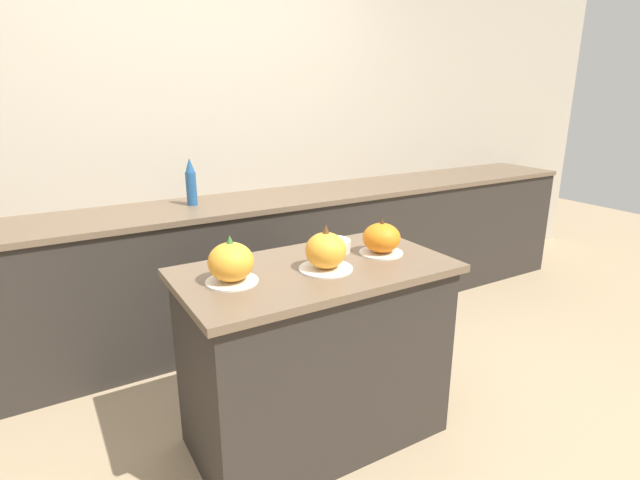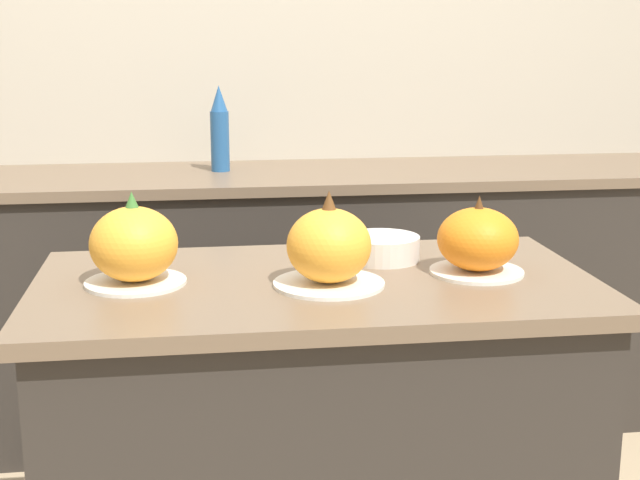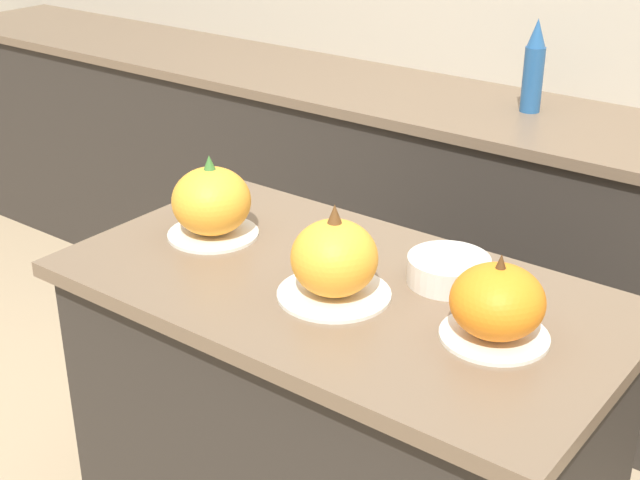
{
  "view_description": "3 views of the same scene",
  "coord_description": "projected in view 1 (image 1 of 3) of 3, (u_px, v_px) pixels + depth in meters",
  "views": [
    {
      "loc": [
        -1.05,
        -1.79,
        1.65
      ],
      "look_at": [
        0.04,
        0.04,
        0.99
      ],
      "focal_mm": 28.0,
      "sensor_mm": 36.0,
      "label": 1
    },
    {
      "loc": [
        -0.25,
        -1.85,
        1.41
      ],
      "look_at": [
        0.01,
        -0.02,
        0.98
      ],
      "focal_mm": 50.0,
      "sensor_mm": 36.0,
      "label": 2
    },
    {
      "loc": [
        0.98,
        -1.36,
        1.76
      ],
      "look_at": [
        -0.05,
        -0.01,
        0.98
      ],
      "focal_mm": 50.0,
      "sensor_mm": 36.0,
      "label": 3
    }
  ],
  "objects": [
    {
      "name": "mixing_bowl",
      "position": [
        332.0,
        246.0,
        2.41
      ],
      "size": [
        0.18,
        0.18,
        0.06
      ],
      "color": "beige",
      "rests_on": "kitchen_island"
    },
    {
      "name": "pumpkin_cake_left",
      "position": [
        231.0,
        263.0,
        2.01
      ],
      "size": [
        0.22,
        0.22,
        0.2
      ],
      "color": "silver",
      "rests_on": "kitchen_island"
    },
    {
      "name": "bottle_tall",
      "position": [
        191.0,
        183.0,
        3.11
      ],
      "size": [
        0.07,
        0.07,
        0.3
      ],
      "color": "#235184",
      "rests_on": "back_counter"
    },
    {
      "name": "pumpkin_cake_right",
      "position": [
        382.0,
        239.0,
        2.36
      ],
      "size": [
        0.21,
        0.21,
        0.18
      ],
      "color": "silver",
      "rests_on": "kitchen_island"
    },
    {
      "name": "wall_back",
      "position": [
        201.0,
        148.0,
        3.37
      ],
      "size": [
        8.0,
        0.06,
        2.5
      ],
      "color": "#B2A893",
      "rests_on": "ground_plane"
    },
    {
      "name": "ground_plane",
      "position": [
        316.0,
        434.0,
        2.47
      ],
      "size": [
        12.0,
        12.0,
        0.0
      ],
      "primitive_type": "plane",
      "color": "tan"
    },
    {
      "name": "kitchen_island",
      "position": [
        316.0,
        355.0,
        2.34
      ],
      "size": [
        1.22,
        0.67,
        0.88
      ],
      "color": "#2D2823",
      "rests_on": "ground_plane"
    },
    {
      "name": "back_counter",
      "position": [
        225.0,
        271.0,
        3.32
      ],
      "size": [
        6.0,
        0.6,
        0.93
      ],
      "color": "#2D2823",
      "rests_on": "ground_plane"
    },
    {
      "name": "pumpkin_cake_center",
      "position": [
        326.0,
        252.0,
        2.15
      ],
      "size": [
        0.24,
        0.24,
        0.2
      ],
      "color": "silver",
      "rests_on": "kitchen_island"
    }
  ]
}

